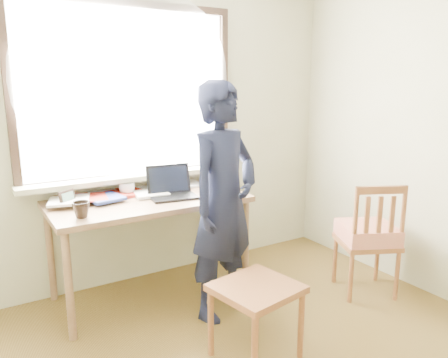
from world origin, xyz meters
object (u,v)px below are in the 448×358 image
laptop (171,189)px  work_chair (256,297)px  person (224,202)px  mug_dark (81,210)px  desk (149,209)px  mug_white (127,189)px  side_chair (368,235)px

laptop → work_chair: size_ratio=0.72×
laptop → person: bearing=-70.4°
laptop → mug_dark: 0.77m
desk → mug_white: size_ratio=11.99×
laptop → person: size_ratio=0.23×
desk → work_chair: desk is taller
desk → mug_dark: (-0.56, -0.22, 0.14)m
work_chair → side_chair: bearing=10.7°
mug_white → person: 0.87m
person → mug_dark: bearing=142.9°
laptop → mug_dark: bearing=-165.6°
laptop → mug_dark: size_ratio=3.31×
desk → mug_dark: 0.62m
laptop → desk: bearing=170.8°
work_chair → person: (0.12, 0.58, 0.45)m
desk → mug_white: 0.27m
desk → person: (0.36, -0.53, 0.13)m
mug_dark → work_chair: mug_dark is taller
desk → laptop: laptop is taller
side_chair → mug_white: bearing=146.2°
desk → person: size_ratio=0.88×
mug_dark → person: 0.97m
desk → person: person is taller
mug_white → side_chair: 1.97m
mug_white → side_chair: (1.61, -1.08, -0.36)m
desk → mug_white: bearing=114.9°
work_chair → person: bearing=78.6°
desk → mug_dark: bearing=-158.5°
laptop → work_chair: (0.06, -1.08, -0.46)m
mug_dark → person: size_ratio=0.07×
mug_white → mug_dark: 0.63m
mug_dark → work_chair: bearing=-47.8°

